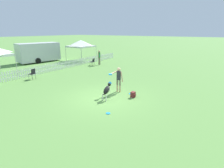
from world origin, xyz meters
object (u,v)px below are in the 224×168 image
object	(u,v)px
folding_chair_green_right	(32,73)
canopy_tent_secondary	(81,44)
handler_person	(118,77)
frisbee_near_handler	(130,94)
leaping_dog	(107,90)
backpack_on_grass	(133,95)
frisbee_near_dog	(108,113)
folding_chair_blue_left	(93,61)
equipment_trailer	(39,52)
spectator_standing	(99,56)

from	to	relation	value
folding_chair_green_right	canopy_tent_secondary	xyz separation A→B (m)	(9.31, 3.37, 1.73)
handler_person	frisbee_near_handler	xyz separation A→B (m)	(0.11, -0.87, -1.02)
leaping_dog	frisbee_near_handler	distance (m)	1.87
backpack_on_grass	canopy_tent_secondary	world-z (taller)	canopy_tent_secondary
leaping_dog	frisbee_near_handler	size ratio (longest dim) A/B	4.89
folding_chair_green_right	canopy_tent_secondary	size ratio (longest dim) A/B	0.31
leaping_dog	frisbee_near_dog	distance (m)	1.96
folding_chair_blue_left	backpack_on_grass	bearing A→B (deg)	43.92
frisbee_near_dog	folding_chair_green_right	world-z (taller)	folding_chair_green_right
folding_chair_green_right	equipment_trailer	xyz separation A→B (m)	(5.48, 7.22, 0.73)
frisbee_near_handler	folding_chair_green_right	distance (m)	8.60
leaping_dog	backpack_on_grass	size ratio (longest dim) A/B	3.00
leaping_dog	equipment_trailer	distance (m)	16.00
backpack_on_grass	equipment_trailer	size ratio (longest dim) A/B	0.06
folding_chair_green_right	folding_chair_blue_left	bearing A→B (deg)	166.16
frisbee_near_handler	equipment_trailer	bearing A→B (deg)	75.79
canopy_tent_secondary	folding_chair_blue_left	bearing A→B (deg)	-116.79
handler_person	equipment_trailer	bearing A→B (deg)	-21.41
frisbee_near_handler	frisbee_near_dog	distance (m)	3.13
frisbee_near_dog	spectator_standing	world-z (taller)	spectator_standing
handler_person	folding_chair_blue_left	xyz separation A→B (m)	(6.15, 7.45, -0.54)
handler_person	backpack_on_grass	distance (m)	1.58
backpack_on_grass	equipment_trailer	bearing A→B (deg)	74.70
leaping_dog	canopy_tent_secondary	world-z (taller)	canopy_tent_secondary
backpack_on_grass	leaping_dog	bearing A→B (deg)	136.86
handler_person	equipment_trailer	xyz separation A→B (m)	(4.08, 14.81, 0.25)
folding_chair_blue_left	folding_chair_green_right	xyz separation A→B (m)	(-7.55, 0.13, 0.05)
leaping_dog	folding_chair_green_right	bearing A→B (deg)	173.17
backpack_on_grass	equipment_trailer	world-z (taller)	equipment_trailer
leaping_dog	frisbee_near_dog	size ratio (longest dim) A/B	4.89
backpack_on_grass	canopy_tent_secondary	xyz separation A→B (m)	(8.23, 12.24, 2.11)
handler_person	backpack_on_grass	world-z (taller)	handler_person
frisbee_near_handler	folding_chair_blue_left	size ratio (longest dim) A/B	0.26
backpack_on_grass	spectator_standing	world-z (taller)	spectator_standing
folding_chair_green_right	frisbee_near_dog	bearing A→B (deg)	67.01
backpack_on_grass	folding_chair_green_right	size ratio (longest dim) A/B	0.38
folding_chair_blue_left	spectator_standing	distance (m)	1.01
handler_person	folding_chair_blue_left	distance (m)	9.68
frisbee_near_handler	spectator_standing	bearing A→B (deg)	49.46
handler_person	canopy_tent_secondary	distance (m)	13.57
folding_chair_green_right	canopy_tent_secondary	distance (m)	10.06
backpack_on_grass	equipment_trailer	distance (m)	16.72
frisbee_near_dog	folding_chair_green_right	xyz separation A→B (m)	(1.59, 8.90, 0.54)
leaping_dog	equipment_trailer	bearing A→B (deg)	153.51
leaping_dog	spectator_standing	distance (m)	11.08
handler_person	frisbee_near_handler	world-z (taller)	handler_person
frisbee_near_dog	folding_chair_blue_left	size ratio (longest dim) A/B	0.26
frisbee_near_dog	handler_person	bearing A→B (deg)	23.80
leaping_dog	frisbee_near_dog	world-z (taller)	leaping_dog
frisbee_near_dog	equipment_trailer	world-z (taller)	equipment_trailer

